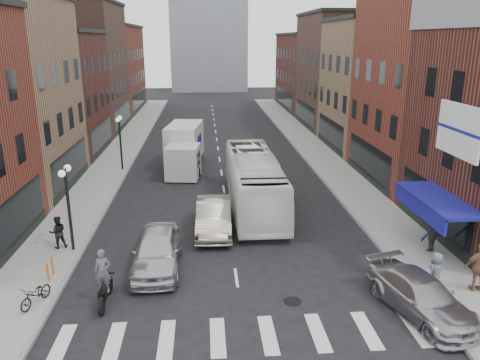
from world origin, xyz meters
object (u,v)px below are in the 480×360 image
object	(u,v)px
streetlamp_near	(67,193)
parked_bicycle	(36,294)
curb_car	(421,296)
ped_right_c	(436,272)
motorcycle_rider	(104,279)
ped_right_a	(431,233)
box_truck	(184,149)
ped_right_b	(480,267)
ped_left_solo	(58,232)
transit_bus	(254,180)
sedan_left_near	(157,251)
bike_rack	(50,269)
sedan_left_far	(214,216)
streetlamp_far	(120,133)
billboard_sign	(461,132)

from	to	relation	value
streetlamp_near	parked_bicycle	bearing A→B (deg)	-91.22
curb_car	ped_right_c	bearing A→B (deg)	33.28
motorcycle_rider	ped_right_a	distance (m)	14.46
box_truck	motorcycle_rider	xyz separation A→B (m)	(-2.29, -18.73, -0.59)
curb_car	streetlamp_near	bearing A→B (deg)	141.38
curb_car	ped_right_b	size ratio (longest dim) A/B	2.42
curb_car	ped_left_solo	size ratio (longest dim) A/B	3.07
transit_bus	parked_bicycle	distance (m)	13.82
parked_bicycle	ped_right_c	bearing A→B (deg)	21.31
sedan_left_near	ped_left_solo	xyz separation A→B (m)	(-4.76, 2.16, 0.09)
transit_bus	ped_right_a	xyz separation A→B (m)	(7.45, -7.04, -0.57)
ped_right_c	ped_right_b	bearing A→B (deg)	146.95
sedan_left_near	parked_bicycle	distance (m)	5.02
curb_car	ped_right_b	world-z (taller)	ped_right_b
bike_rack	transit_bus	world-z (taller)	transit_bus
sedan_left_near	sedan_left_far	distance (m)	4.65
streetlamp_far	box_truck	bearing A→B (deg)	1.30
bike_rack	ped_right_a	world-z (taller)	ped_right_a
bike_rack	motorcycle_rider	distance (m)	3.25
motorcycle_rider	ped_left_solo	distance (m)	5.77
curb_car	box_truck	bearing A→B (deg)	99.68
streetlamp_far	box_truck	size ratio (longest dim) A/B	0.53
curb_car	bike_rack	bearing A→B (deg)	151.54
streetlamp_far	curb_car	xyz separation A→B (m)	(13.84, -20.13, -2.22)
sedan_left_near	billboard_sign	bearing A→B (deg)	-7.93
streetlamp_near	ped_right_a	size ratio (longest dim) A/B	2.38
streetlamp_far	ped_right_c	world-z (taller)	streetlamp_far
streetlamp_far	ped_left_solo	distance (m)	13.91
billboard_sign	curb_car	distance (m)	6.41
ped_right_b	ped_right_c	size ratio (longest dim) A/B	1.25
transit_bus	curb_car	xyz separation A→B (m)	(4.82, -11.76, -0.89)
ped_left_solo	ped_right_a	bearing A→B (deg)	154.58
ped_left_solo	ped_right_c	distance (m)	16.50
sedan_left_far	ped_right_a	distance (m)	10.46
streetlamp_far	sedan_left_near	bearing A→B (deg)	-75.69
sedan_left_far	curb_car	distance (m)	10.90
billboard_sign	parked_bicycle	size ratio (longest dim) A/B	2.38
bike_rack	sedan_left_far	size ratio (longest dim) A/B	0.16
bike_rack	ped_right_c	bearing A→B (deg)	-8.11
ped_left_solo	ped_right_b	bearing A→B (deg)	143.28
ped_left_solo	ped_right_c	bearing A→B (deg)	142.05
streetlamp_far	curb_car	size ratio (longest dim) A/B	0.86
sedan_left_near	ped_right_c	world-z (taller)	ped_right_c
bike_rack	curb_car	size ratio (longest dim) A/B	0.17
sedan_left_near	ped_right_c	distance (m)	11.32
billboard_sign	motorcycle_rider	world-z (taller)	billboard_sign
transit_bus	ped_left_solo	bearing A→B (deg)	-151.25
bike_rack	transit_bus	size ratio (longest dim) A/B	0.07
streetlamp_far	sedan_left_near	world-z (taller)	streetlamp_far
transit_bus	curb_car	distance (m)	12.74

